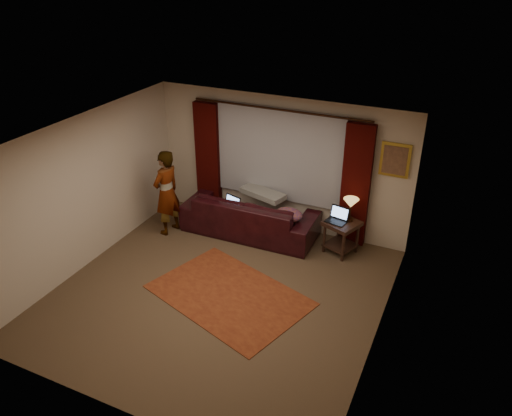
{
  "coord_description": "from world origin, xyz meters",
  "views": [
    {
      "loc": [
        3.24,
        -5.61,
        4.96
      ],
      "look_at": [
        0.1,
        1.2,
        1.0
      ],
      "focal_mm": 35.0,
      "sensor_mm": 36.0,
      "label": 1
    }
  ],
  "objects_px": {
    "laptop_sofa": "(228,205)",
    "person": "(167,193)",
    "sofa": "(250,209)",
    "tiffany_lamp": "(350,210)",
    "laptop_table": "(336,216)",
    "end_table": "(341,237)"
  },
  "relations": [
    {
      "from": "laptop_sofa",
      "to": "sofa",
      "type": "bearing_deg",
      "value": 54.33
    },
    {
      "from": "laptop_table",
      "to": "laptop_sofa",
      "type": "bearing_deg",
      "value": -161.51
    },
    {
      "from": "person",
      "to": "laptop_sofa",
      "type": "bearing_deg",
      "value": 118.32
    },
    {
      "from": "laptop_table",
      "to": "person",
      "type": "distance_m",
      "value": 3.19
    },
    {
      "from": "end_table",
      "to": "sofa",
      "type": "bearing_deg",
      "value": -178.26
    },
    {
      "from": "laptop_sofa",
      "to": "person",
      "type": "xyz_separation_m",
      "value": [
        -1.1,
        -0.36,
        0.18
      ]
    },
    {
      "from": "end_table",
      "to": "person",
      "type": "bearing_deg",
      "value": -168.33
    },
    {
      "from": "sofa",
      "to": "laptop_table",
      "type": "bearing_deg",
      "value": 179.0
    },
    {
      "from": "end_table",
      "to": "laptop_table",
      "type": "height_order",
      "value": "laptop_table"
    },
    {
      "from": "sofa",
      "to": "end_table",
      "type": "height_order",
      "value": "sofa"
    },
    {
      "from": "end_table",
      "to": "laptop_table",
      "type": "bearing_deg",
      "value": -153.65
    },
    {
      "from": "sofa",
      "to": "end_table",
      "type": "xyz_separation_m",
      "value": [
        1.79,
        0.05,
        -0.21
      ]
    },
    {
      "from": "sofa",
      "to": "laptop_sofa",
      "type": "bearing_deg",
      "value": 35.72
    },
    {
      "from": "tiffany_lamp",
      "to": "person",
      "type": "bearing_deg",
      "value": -167.18
    },
    {
      "from": "sofa",
      "to": "tiffany_lamp",
      "type": "relative_size",
      "value": 5.95
    },
    {
      "from": "tiffany_lamp",
      "to": "laptop_table",
      "type": "xyz_separation_m",
      "value": [
        -0.2,
        -0.14,
        -0.09
      ]
    },
    {
      "from": "end_table",
      "to": "laptop_table",
      "type": "distance_m",
      "value": 0.45
    },
    {
      "from": "laptop_sofa",
      "to": "tiffany_lamp",
      "type": "relative_size",
      "value": 0.9
    },
    {
      "from": "laptop_sofa",
      "to": "tiffany_lamp",
      "type": "distance_m",
      "value": 2.27
    },
    {
      "from": "end_table",
      "to": "laptop_sofa",
      "type": "bearing_deg",
      "value": -171.79
    },
    {
      "from": "sofa",
      "to": "end_table",
      "type": "relative_size",
      "value": 4.11
    },
    {
      "from": "end_table",
      "to": "person",
      "type": "height_order",
      "value": "person"
    }
  ]
}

